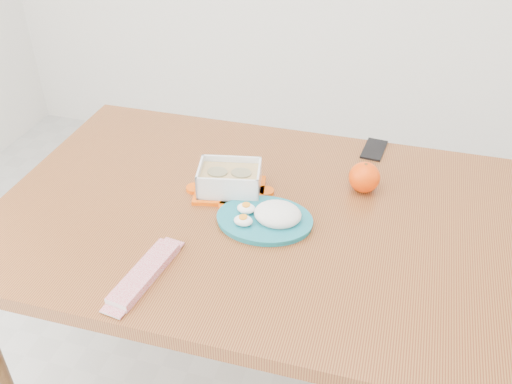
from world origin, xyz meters
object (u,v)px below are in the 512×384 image
(dining_table, at_px, (256,236))
(rice_plate, at_px, (269,216))
(smartphone, at_px, (374,149))
(orange_fruit, at_px, (364,177))
(food_container, at_px, (230,180))

(dining_table, xyz_separation_m, rice_plate, (0.05, -0.04, 0.11))
(dining_table, xyz_separation_m, smartphone, (0.26, 0.40, 0.09))
(dining_table, relative_size, smartphone, 11.12)
(orange_fruit, relative_size, rice_plate, 0.33)
(food_container, relative_size, orange_fruit, 2.52)
(dining_table, height_order, food_container, food_container)
(food_container, height_order, rice_plate, food_container)
(dining_table, relative_size, rice_plate, 5.34)
(dining_table, bearing_deg, orange_fruit, 33.63)
(rice_plate, bearing_deg, orange_fruit, 41.84)
(dining_table, bearing_deg, rice_plate, -42.22)
(food_container, bearing_deg, rice_plate, -48.62)
(rice_plate, distance_m, smartphone, 0.49)
(dining_table, relative_size, food_container, 6.41)
(orange_fruit, bearing_deg, food_container, -162.46)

